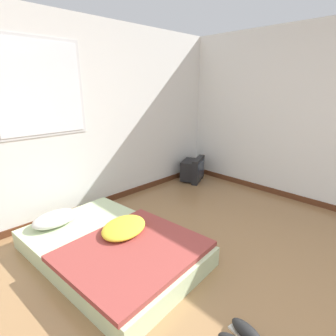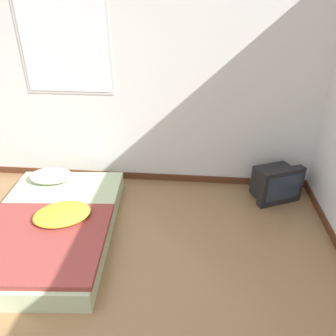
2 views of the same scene
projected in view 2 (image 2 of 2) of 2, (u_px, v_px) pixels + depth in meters
The scene contains 3 objects.
wall_back at pixel (77, 81), 3.88m from camera, with size 8.15×0.08×2.60m.
mattress_bed at pixel (50, 225), 3.36m from camera, with size 1.39×2.00×0.35m.
crt_tv at pixel (276, 183), 3.91m from camera, with size 0.60×0.52×0.45m.
Camera 2 is at (1.43, -0.80, 2.27)m, focal length 35.00 mm.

